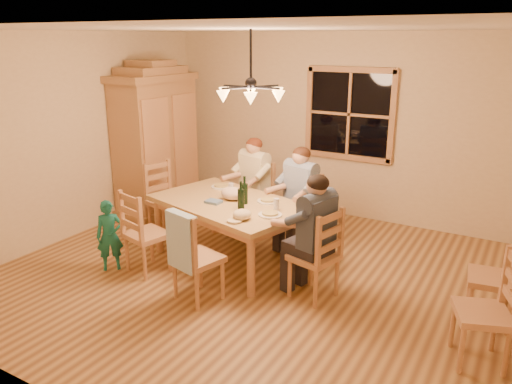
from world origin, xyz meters
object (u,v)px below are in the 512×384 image
Objects in this scene: chair_end_left at (167,212)px; chair_spare_back at (490,293)px; adult_slate_man at (315,221)px; dining_table at (230,209)px; wine_bottle_b at (241,196)px; chair_far_right at (299,226)px; chandelier at (251,92)px; armoire at (156,144)px; adult_woman at (254,174)px; chair_near_left at (148,247)px; wine_bottle_a at (245,190)px; chair_spare_front at (480,330)px; chair_far_left at (254,211)px; chair_end_right at (313,270)px; child at (110,236)px; chair_near_right at (198,272)px; adult_plaid_man at (300,186)px.

chair_end_left and chair_spare_back have the same top height.
dining_table is at bearing 90.00° from adult_slate_man.
chair_far_right is at bearing 73.04° from wine_bottle_b.
chandelier is 2.50m from chair_end_left.
adult_woman is (1.76, -0.06, -0.22)m from armoire.
adult_woman is (0.43, 1.69, 0.54)m from chair_near_left.
chair_far_right and chair_spare_back have the same top height.
chair_end_left is 2.62m from adult_slate_man.
wine_bottle_a is 0.33× the size of chair_spare_front.
chandelier is at bearing 38.81° from chair_near_left.
chair_far_left is 1.95m from chair_end_right.
wine_bottle_b is at bearing -18.00° from child.
chair_near_left is 1.20m from chair_end_left.
chair_end_right is 1.18× the size of child.
chair_spare_front is (1.65, -0.33, 0.00)m from chair_end_right.
chair_spare_back is (2.45, 0.30, -1.77)m from chandelier.
adult_woman reaches higher than chair_near_right.
wine_bottle_b is at bearing 59.90° from chair_spare_front.
chair_near_left is 1.18× the size of child.
dining_table is 0.33m from wine_bottle_a.
chandelier reaches higher than armoire.
wine_bottle_b is at bearing 100.93° from chair_near_right.
chair_end_right is at bearing -7.72° from wine_bottle_b.
armoire is 1.91m from chair_far_left.
wine_bottle_a is 2.83m from chair_spare_front.
chandelier is at bearing -21.86° from child.
chair_near_left is 1.13× the size of adult_slate_man.
chair_near_right is 1.82m from adult_plaid_man.
chair_spare_back is at bearing -32.11° from child.
chair_far_left is 1.21m from wine_bottle_a.
chair_end_right and chair_spare_front have the same top height.
chair_far_right is 1.00× the size of chair_end_right.
chair_end_right is at bearing 153.43° from chair_far_left.
dining_table is at bearing 117.90° from adult_woman.
chair_spare_back is (2.61, 0.25, -0.62)m from wine_bottle_b.
adult_plaid_man reaches higher than chair_far_left.
chandelier reaches higher than dining_table.
adult_slate_man reaches higher than chair_near_right.
armoire reaches higher than chair_end_right.
chair_near_right is (0.89, -0.23, 0.00)m from chair_near_left.
wine_bottle_a is at bearing 86.65° from chair_end_right.
chair_far_right and chair_end_right have the same top height.
chandelier is 1.16m from wine_bottle_b.
chair_spare_back is (4.12, -0.25, 0.00)m from chair_end_left.
chair_near_left is at bearing -22.88° from child.
child is (0.16, -1.22, 0.12)m from chair_end_left.
chair_spare_front is at bearing -86.98° from adult_slate_man.
chair_far_left is 2.02m from adult_slate_man.
chair_near_left is 3.55m from chair_spare_front.
wine_bottle_b is at bearing 87.45° from adult_plaid_man.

